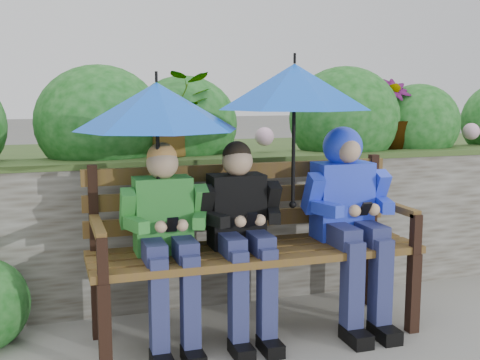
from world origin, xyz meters
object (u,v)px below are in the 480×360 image
object	(u,v)px
park_bench	(252,236)
boy_middle	(242,228)
umbrella_left	(157,106)
boy_right	(349,208)
umbrella_right	(294,87)
boy_left	(166,233)

from	to	relation	value
park_bench	boy_middle	bearing A→B (deg)	-135.90
umbrella_left	park_bench	bearing A→B (deg)	5.22
park_bench	boy_right	world-z (taller)	boy_right
umbrella_right	boy_middle	bearing A→B (deg)	178.08
umbrella_left	umbrella_right	world-z (taller)	umbrella_right
boy_middle	umbrella_right	size ratio (longest dim) A/B	1.28
boy_middle	boy_right	bearing A→B (deg)	0.50
boy_left	umbrella_left	size ratio (longest dim) A/B	1.28
boy_middle	umbrella_left	world-z (taller)	umbrella_left
boy_middle	umbrella_left	xyz separation A→B (m)	(-0.48, 0.04, 0.72)
boy_middle	umbrella_right	bearing A→B (deg)	-1.92
park_bench	boy_right	distance (m)	0.64
boy_left	umbrella_right	bearing A→B (deg)	-0.77
boy_left	boy_middle	bearing A→B (deg)	0.06
boy_right	umbrella_right	distance (m)	0.85
park_bench	boy_middle	world-z (taller)	boy_middle
umbrella_left	umbrella_right	bearing A→B (deg)	-3.88
boy_middle	umbrella_left	bearing A→B (deg)	174.83
park_bench	umbrella_right	size ratio (longest dim) A/B	2.16
umbrella_left	umbrella_right	distance (m)	0.82
boy_right	umbrella_left	distance (m)	1.36
boy_middle	boy_right	world-z (taller)	boy_right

